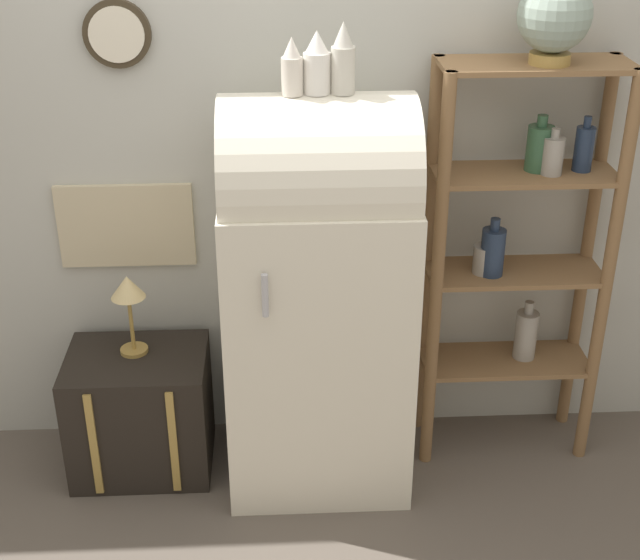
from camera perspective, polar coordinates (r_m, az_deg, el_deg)
ground_plane at (r=3.62m, az=0.05°, el=-14.12°), size 12.00×12.00×0.00m
wall_back at (r=3.46m, az=-0.53°, el=9.64°), size 7.00×0.09×2.70m
refrigerator at (r=3.36m, az=-0.17°, el=-0.74°), size 0.70×0.64×1.57m
suitcase_trunk at (r=3.74m, az=-11.40°, el=-8.23°), size 0.55×0.43×0.51m
shelf_unit at (r=3.55m, az=12.57°, el=2.23°), size 0.71×0.30×1.64m
globe at (r=3.27m, az=14.77°, el=15.97°), size 0.26×0.26×0.30m
vase_left at (r=3.06m, az=-1.81°, el=13.39°), size 0.07×0.07×0.19m
vase_center at (r=3.08m, az=-0.25°, el=13.63°), size 0.09×0.09×0.21m
vase_right at (r=3.07m, az=1.49°, el=13.88°), size 0.08×0.08×0.24m
desk_lamp at (r=3.51m, az=-12.18°, el=-0.93°), size 0.13×0.13×0.34m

